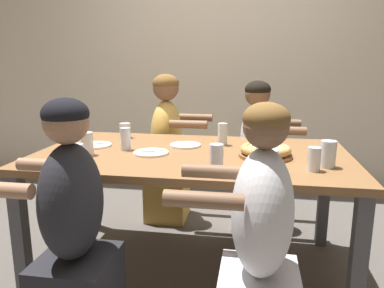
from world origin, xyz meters
name	(u,v)px	position (x,y,z in m)	size (l,w,h in m)	color
ground_plane	(192,267)	(0.00, 0.00, 0.00)	(18.00, 18.00, 0.00)	#514C47
restaurant_back_panel	(221,26)	(0.00, 1.69, 1.60)	(10.00, 0.06, 3.20)	beige
dining_table	(192,165)	(0.00, 0.00, 0.67)	(1.82, 1.02, 0.75)	brown
pizza_board_main	(266,151)	(0.42, -0.04, 0.78)	(0.30, 0.30, 0.07)	brown
empty_plate_a	(151,153)	(-0.23, -0.07, 0.75)	(0.20, 0.20, 0.02)	white
empty_plate_b	(185,145)	(-0.07, 0.15, 0.75)	(0.19, 0.19, 0.02)	white
empty_plate_c	(95,145)	(-0.63, 0.06, 0.75)	(0.20, 0.20, 0.02)	white
drinking_glass_a	(328,154)	(0.73, -0.20, 0.82)	(0.08, 0.08, 0.14)	silver
drinking_glass_b	(77,158)	(-0.51, -0.42, 0.80)	(0.07, 0.07, 0.12)	silver
drinking_glass_c	(270,163)	(0.44, -0.34, 0.80)	(0.07, 0.07, 0.11)	silver
drinking_glass_d	(125,132)	(-0.53, 0.34, 0.79)	(0.08, 0.08, 0.10)	silver
drinking_glass_e	(222,136)	(0.16, 0.22, 0.81)	(0.06, 0.06, 0.14)	silver
drinking_glass_f	(71,151)	(-0.59, -0.33, 0.81)	(0.06, 0.06, 0.15)	silver
drinking_glass_g	(314,160)	(0.65, -0.27, 0.80)	(0.06, 0.06, 0.12)	silver
drinking_glass_h	(87,145)	(-0.58, -0.16, 0.81)	(0.07, 0.07, 0.13)	silver
drinking_glass_i	(216,160)	(0.19, -0.42, 0.82)	(0.06, 0.06, 0.15)	silver
drinking_glass_j	(126,140)	(-0.40, -0.01, 0.81)	(0.06, 0.06, 0.14)	silver
diner_near_midright	(259,258)	(0.39, -0.73, 0.51)	(0.51, 0.40, 1.13)	silver
diner_near_midleft	(74,241)	(-0.39, -0.73, 0.52)	(0.51, 0.40, 1.13)	#232328
diner_far_midleft	(167,154)	(-0.32, 0.73, 0.55)	(0.51, 0.40, 1.18)	gold
diner_far_midright	(256,161)	(0.38, 0.73, 0.52)	(0.51, 0.40, 1.13)	silver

